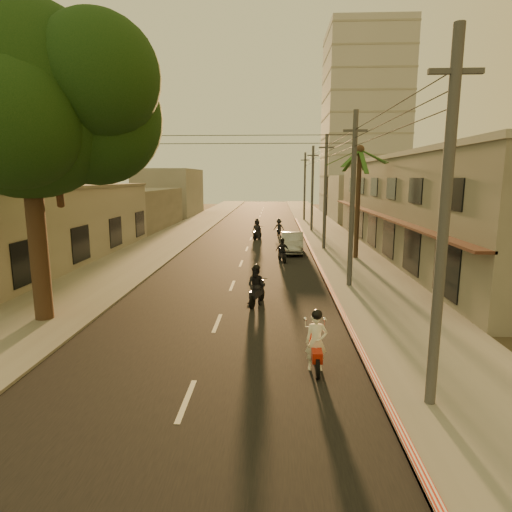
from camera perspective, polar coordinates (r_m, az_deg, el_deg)
The scene contains 20 objects.
ground at distance 15.40m, azimuth -6.20°, elevation -11.40°, with size 160.00×160.00×0.00m, color #383023.
road at distance 34.67m, azimuth -1.22°, elevation 0.95°, with size 10.00×140.00×0.02m, color black.
sidewalk_right at distance 34.98m, azimuth 11.13°, elevation 0.92°, with size 5.00×140.00×0.12m, color slate.
sidewalk_left at distance 35.94m, azimuth -13.24°, elevation 1.09°, with size 5.00×140.00×0.12m, color slate.
curb_stripe at distance 29.80m, azimuth 7.97°, elevation -0.54°, with size 0.20×60.00×0.20m, color red.
shophouse_row at distance 34.25m, azimuth 22.65°, elevation 6.17°, with size 8.80×34.20×7.30m.
left_building at distance 32.63m, azimuth -27.39°, elevation 3.78°, with size 8.20×24.20×5.20m.
distant_tower at distance 71.94m, azimuth 14.15°, elevation 16.72°, with size 12.10×12.10×28.00m.
broadleaf_tree at distance 18.74m, azimuth -27.14°, elevation 17.81°, with size 9.60×8.70×12.10m.
palm_tree at distance 30.70m, azimuth 13.67°, elevation 12.81°, with size 5.00×5.00×8.20m.
utility_poles at distance 34.36m, azimuth 9.33°, elevation 11.65°, with size 1.20×48.26×9.00m.
filler_right at distance 60.34m, azimuth 13.89°, elevation 7.53°, with size 8.00×14.00×6.00m, color #A09A90.
filler_left_near at distance 50.92m, azimuth -16.17°, elevation 6.05°, with size 8.00×14.00×4.40m, color #A09A90.
filler_left_far at distance 68.13m, azimuth -11.38°, elevation 8.34°, with size 8.00×14.00×7.00m, color #A09A90.
scooter_red at distance 13.16m, azimuth 8.03°, elevation -11.48°, with size 0.72×1.92×1.89m.
scooter_mid_a at distance 19.31m, azimuth 0.07°, elevation -4.10°, with size 1.24×1.88×1.90m.
scooter_mid_b at distance 29.25m, azimuth 3.52°, elevation 0.65°, with size 1.12×1.67×1.67m.
scooter_far_a at distance 40.08m, azimuth 0.14°, elevation 3.50°, with size 1.26×1.91×1.96m.
scooter_far_b at distance 42.80m, azimuth 3.07°, elevation 3.79°, with size 1.22×1.75×1.72m.
parked_car at distance 33.07m, azimuth 4.88°, elevation 1.78°, with size 1.86×4.75×1.54m, color gray.
Camera 1 is at (2.26, -14.13, 5.70)m, focal length 30.00 mm.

